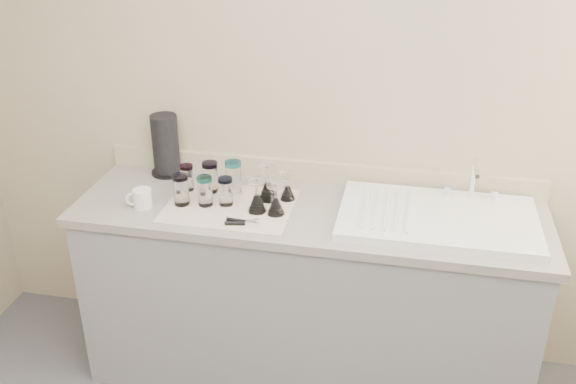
% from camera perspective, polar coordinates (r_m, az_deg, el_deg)
% --- Properties ---
extents(room_envelope, '(3.54, 3.50, 2.52)m').
position_cam_1_polar(room_envelope, '(1.46, -6.21, -0.49)').
color(room_envelope, '#4A4A4E').
rests_on(room_envelope, ground).
extents(counter_unit, '(2.06, 0.62, 0.90)m').
position_cam_1_polar(counter_unit, '(3.03, 1.69, -9.05)').
color(counter_unit, slate).
rests_on(counter_unit, ground).
extents(sink_unit, '(0.82, 0.50, 0.22)m').
position_cam_1_polar(sink_unit, '(2.76, 13.19, -2.22)').
color(sink_unit, white).
rests_on(sink_unit, counter_unit).
extents(dish_towel, '(0.55, 0.42, 0.01)m').
position_cam_1_polar(dish_towel, '(2.82, -5.18, -1.27)').
color(dish_towel, white).
rests_on(dish_towel, counter_unit).
extents(tumbler_teal, '(0.06, 0.06, 0.12)m').
position_cam_1_polar(tumbler_teal, '(2.96, -8.97, 1.29)').
color(tumbler_teal, white).
rests_on(tumbler_teal, dish_towel).
extents(tumbler_cyan, '(0.07, 0.07, 0.14)m').
position_cam_1_polar(tumbler_cyan, '(2.92, -6.92, 1.34)').
color(tumbler_cyan, white).
rests_on(tumbler_cyan, dish_towel).
extents(tumbler_purple, '(0.07, 0.07, 0.15)m').
position_cam_1_polar(tumbler_purple, '(2.91, -4.87, 1.39)').
color(tumbler_purple, white).
rests_on(tumbler_purple, dish_towel).
extents(tumbler_magenta, '(0.07, 0.07, 0.14)m').
position_cam_1_polar(tumbler_magenta, '(2.83, -9.49, 0.21)').
color(tumbler_magenta, white).
rests_on(tumbler_magenta, dish_towel).
extents(tumbler_blue, '(0.07, 0.07, 0.13)m').
position_cam_1_polar(tumbler_blue, '(2.81, -7.39, 0.10)').
color(tumbler_blue, white).
rests_on(tumbler_blue, dish_towel).
extents(tumbler_lavender, '(0.06, 0.06, 0.13)m').
position_cam_1_polar(tumbler_lavender, '(2.80, -5.56, 0.07)').
color(tumbler_lavender, white).
rests_on(tumbler_lavender, dish_towel).
extents(goblet_back_left, '(0.09, 0.09, 0.16)m').
position_cam_1_polar(goblet_back_left, '(2.84, -1.81, 0.32)').
color(goblet_back_left, white).
rests_on(goblet_back_left, dish_towel).
extents(goblet_back_right, '(0.07, 0.07, 0.12)m').
position_cam_1_polar(goblet_back_right, '(2.84, -0.04, 0.13)').
color(goblet_back_right, white).
rests_on(goblet_back_right, dish_towel).
extents(goblet_front_left, '(0.08, 0.08, 0.15)m').
position_cam_1_polar(goblet_front_left, '(2.74, -2.77, -0.77)').
color(goblet_front_left, white).
rests_on(goblet_front_left, dish_towel).
extents(goblet_front_right, '(0.08, 0.08, 0.14)m').
position_cam_1_polar(goblet_front_right, '(2.72, -1.09, -1.08)').
color(goblet_front_right, white).
rests_on(goblet_front_right, dish_towel).
extents(can_opener, '(0.14, 0.05, 0.02)m').
position_cam_1_polar(can_opener, '(2.66, -4.11, -2.71)').
color(can_opener, silver).
rests_on(can_opener, dish_towel).
extents(white_mug, '(0.12, 0.11, 0.08)m').
position_cam_1_polar(white_mug, '(2.87, -12.86, -0.55)').
color(white_mug, white).
rests_on(white_mug, counter_unit).
extents(paper_towel_roll, '(0.16, 0.16, 0.30)m').
position_cam_1_polar(paper_towel_roll, '(3.13, -10.83, 4.07)').
color(paper_towel_roll, black).
rests_on(paper_towel_roll, counter_unit).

